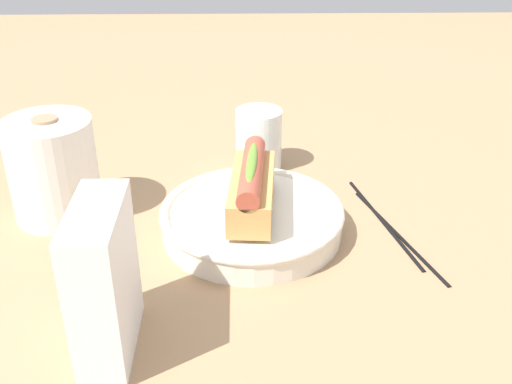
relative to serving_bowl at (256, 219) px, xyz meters
The scene contains 8 objects.
ground_plane 0.03m from the serving_bowl, 28.79° to the left, with size 2.40×2.40×0.00m, color #9E7A56.
serving_bowl is the anchor object (origin of this frame).
hotdog_front 0.05m from the serving_bowl, 108.43° to the left, with size 0.15×0.06×0.06m.
water_glass 0.18m from the serving_bowl, ahead, with size 0.07×0.07×0.09m.
paper_towel_roll 0.26m from the serving_bowl, 78.53° to the left, with size 0.11×0.11×0.13m.
napkin_box 0.24m from the serving_bowl, 145.28° to the left, with size 0.11×0.04×0.15m, color white.
chopstick_near 0.17m from the serving_bowl, 83.20° to the right, with size 0.01×0.01×0.22m, color black.
chopstick_far 0.18m from the serving_bowl, 93.18° to the right, with size 0.01×0.01×0.22m, color black.
Camera 1 is at (-0.65, 0.00, 0.41)m, focal length 42.52 mm.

